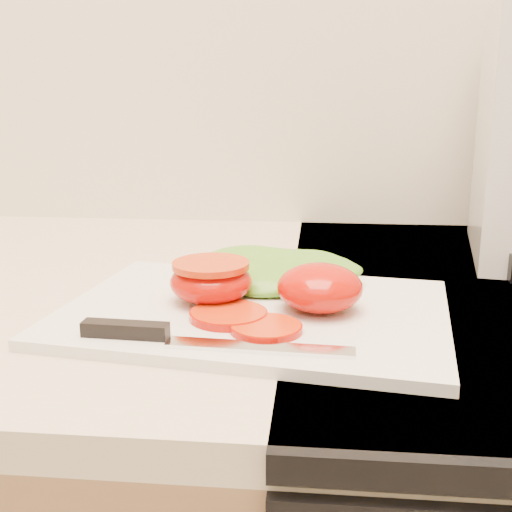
{
  "coord_description": "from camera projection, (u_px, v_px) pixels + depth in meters",
  "views": [
    {
      "loc": [
        0.2,
        1.02,
        1.13
      ],
      "look_at": [
        0.14,
        1.57,
        0.99
      ],
      "focal_mm": 45.0,
      "sensor_mm": 36.0,
      "label": 1
    }
  ],
  "objects": [
    {
      "name": "tomato_slice_1",
      "position": [
        266.0,
        328.0,
        0.52
      ],
      "size": [
        0.06,
        0.06,
        0.01
      ],
      "primitive_type": "cylinder",
      "color": "#D44511",
      "rests_on": "cutting_board"
    },
    {
      "name": "tomato_slice_0",
      "position": [
        229.0,
        315.0,
        0.55
      ],
      "size": [
        0.06,
        0.06,
        0.01
      ],
      "primitive_type": "cylinder",
      "color": "#D44511",
      "rests_on": "cutting_board"
    },
    {
      "name": "tomato_half_dome",
      "position": [
        320.0,
        288.0,
        0.57
      ],
      "size": [
        0.08,
        0.08,
        0.04
      ],
      "primitive_type": "ellipsoid",
      "color": "#BD0E07",
      "rests_on": "cutting_board"
    },
    {
      "name": "lettuce_leaf_1",
      "position": [
        300.0,
        272.0,
        0.64
      ],
      "size": [
        0.13,
        0.1,
        0.03
      ],
      "primitive_type": "ellipsoid",
      "rotation": [
        0.0,
        0.0,
        -0.05
      ],
      "color": "#529728",
      "rests_on": "cutting_board"
    },
    {
      "name": "knife",
      "position": [
        176.0,
        336.0,
        0.5
      ],
      "size": [
        0.22,
        0.04,
        0.01
      ],
      "rotation": [
        0.0,
        0.0,
        -0.05
      ],
      "color": "silver",
      "rests_on": "cutting_board"
    },
    {
      "name": "tomato_half_cut",
      "position": [
        211.0,
        280.0,
        0.59
      ],
      "size": [
        0.08,
        0.08,
        0.04
      ],
      "color": "#BD0E07",
      "rests_on": "cutting_board"
    },
    {
      "name": "lettuce_leaf_0",
      "position": [
        258.0,
        271.0,
        0.64
      ],
      "size": [
        0.17,
        0.14,
        0.03
      ],
      "primitive_type": "ellipsoid",
      "rotation": [
        0.0,
        0.0,
        -0.36
      ],
      "color": "#529728",
      "rests_on": "cutting_board"
    },
    {
      "name": "cutting_board",
      "position": [
        255.0,
        312.0,
        0.58
      ],
      "size": [
        0.37,
        0.29,
        0.01
      ],
      "primitive_type": "cube",
      "rotation": [
        0.0,
        0.0,
        -0.14
      ],
      "color": "silver",
      "rests_on": "counter"
    }
  ]
}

